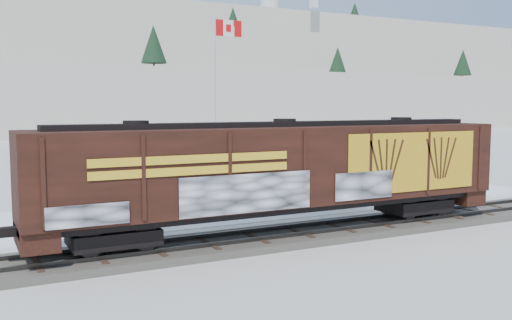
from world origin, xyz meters
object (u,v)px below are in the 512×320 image
car_dark (307,192)px  car_white (150,207)px  car_silver (178,197)px  hopper_railcar (285,169)px  flagpole (217,129)px

car_dark → car_white: bearing=104.5°
car_silver → car_dark: 6.86m
hopper_railcar → car_silver: hopper_railcar is taller
hopper_railcar → flagpole: flagpole is taller
flagpole → car_white: size_ratio=2.37×
hopper_railcar → car_white: hopper_railcar is taller
car_white → hopper_railcar: bearing=-167.2°
car_dark → hopper_railcar: bearing=153.4°
flagpole → car_white: (-6.53, -7.34, -3.18)m
car_dark → car_silver: bearing=88.0°
car_silver → flagpole: bearing=-36.2°
flagpole → car_white: bearing=-131.7°
hopper_railcar → car_silver: 8.13m
hopper_railcar → flagpole: size_ratio=1.84×
flagpole → car_dark: size_ratio=2.07×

